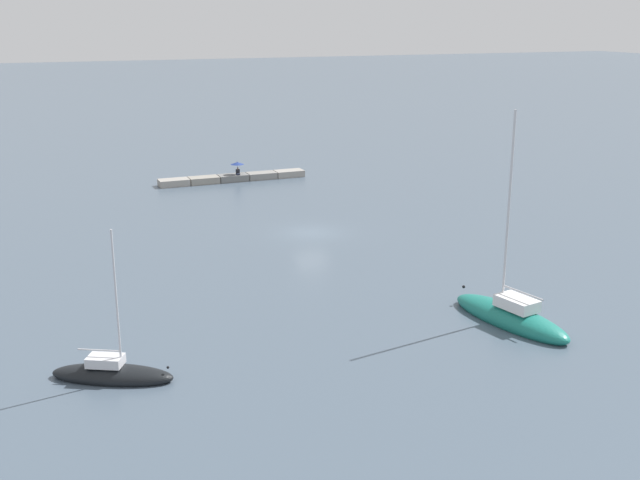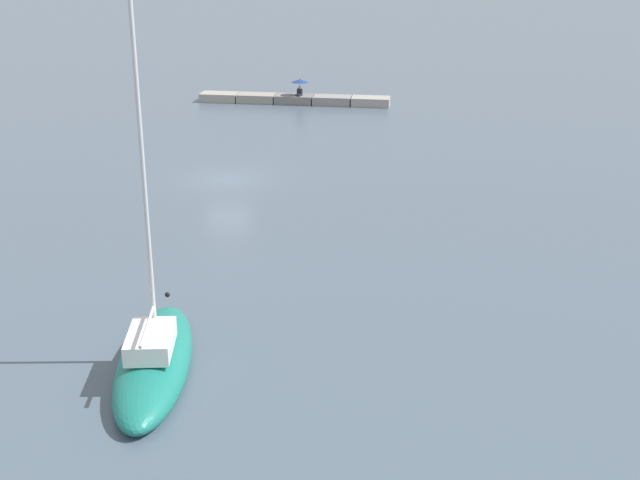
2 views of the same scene
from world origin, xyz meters
name	(u,v)px [view 2 (image 2 of 2)]	position (x,y,z in m)	size (l,w,h in m)	color
ground_plane	(227,179)	(0.00, 0.00, 0.00)	(500.00, 500.00, 0.00)	#475666
seawall_pier	(294,99)	(0.00, -20.86, 0.33)	(14.79, 1.68, 0.66)	gray
person_seated_dark_left	(299,92)	(-0.45, -20.64, 0.91)	(0.49, 0.66, 0.73)	#1E2333
umbrella_open_navy	(300,81)	(-0.47, -20.82, 1.77)	(1.32, 1.32, 1.29)	black
sailboat_teal_outer	(154,360)	(-3.07, 20.87, 0.39)	(3.68, 8.06, 11.68)	#197266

